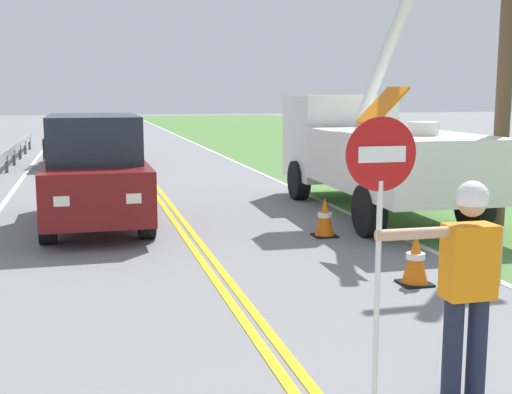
{
  "coord_description": "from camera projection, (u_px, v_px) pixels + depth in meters",
  "views": [
    {
      "loc": [
        -1.7,
        -1.5,
        2.5
      ],
      "look_at": [
        0.35,
        6.51,
        1.2
      ],
      "focal_mm": 46.43,
      "sensor_mm": 36.0,
      "label": 1
    }
  ],
  "objects": [
    {
      "name": "traffic_cone_mid",
      "position": [
        325.0,
        218.0,
        11.64
      ],
      "size": [
        0.4,
        0.4,
        0.7
      ],
      "color": "orange",
      "rests_on": "ground"
    },
    {
      "name": "centerline_yellow_right",
      "position": [
        145.0,
        171.0,
        21.4
      ],
      "size": [
        0.11,
        110.0,
        0.01
      ],
      "primitive_type": "cube",
      "color": "yellow",
      "rests_on": "ground"
    },
    {
      "name": "flagger_worker",
      "position": [
        467.0,
        278.0,
        5.26
      ],
      "size": [
        1.09,
        0.25,
        1.83
      ],
      "color": "#1E2338",
      "rests_on": "ground"
    },
    {
      "name": "oncoming_suv_nearest",
      "position": [
        95.0,
        170.0,
        12.52
      ],
      "size": [
        1.95,
        4.62,
        2.1
      ],
      "color": "maroon",
      "rests_on": "ground"
    },
    {
      "name": "stop_sign_paddle",
      "position": [
        380.0,
        199.0,
        4.97
      ],
      "size": [
        0.56,
        0.04,
        2.33
      ],
      "color": "silver",
      "rests_on": "ground"
    },
    {
      "name": "utility_pole_near",
      "position": [
        509.0,
        7.0,
        11.86
      ],
      "size": [
        1.8,
        0.28,
        7.69
      ],
      "color": "brown",
      "rests_on": "ground"
    },
    {
      "name": "oncoming_sedan_second",
      "position": [
        76.0,
        141.0,
        23.27
      ],
      "size": [
        2.06,
        4.18,
        1.7
      ],
      "color": "black",
      "rests_on": "ground"
    },
    {
      "name": "centerline_yellow_left",
      "position": [
        139.0,
        172.0,
        21.36
      ],
      "size": [
        0.11,
        110.0,
        0.01
      ],
      "primitive_type": "cube",
      "color": "yellow",
      "rests_on": "ground"
    },
    {
      "name": "edge_line_right",
      "position": [
        250.0,
        168.0,
        22.27
      ],
      "size": [
        0.12,
        110.0,
        0.01
      ],
      "primitive_type": "cube",
      "color": "silver",
      "rests_on": "ground"
    },
    {
      "name": "grass_verge_right",
      "position": [
        462.0,
        162.0,
        24.23
      ],
      "size": [
        16.0,
        110.0,
        0.01
      ],
      "primitive_type": "cube",
      "color": "#517F3D",
      "rests_on": "ground"
    },
    {
      "name": "traffic_cone_lead",
      "position": [
        415.0,
        260.0,
        8.7
      ],
      "size": [
        0.4,
        0.4,
        0.7
      ],
      "color": "orange",
      "rests_on": "ground"
    },
    {
      "name": "utility_bucket_truck",
      "position": [
        369.0,
        145.0,
        14.15
      ],
      "size": [
        2.8,
        6.86,
        5.5
      ],
      "color": "white",
      "rests_on": "ground"
    },
    {
      "name": "edge_line_left",
      "position": [
        25.0,
        175.0,
        20.5
      ],
      "size": [
        0.12,
        110.0,
        0.01
      ],
      "primitive_type": "cube",
      "color": "silver",
      "rests_on": "ground"
    }
  ]
}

